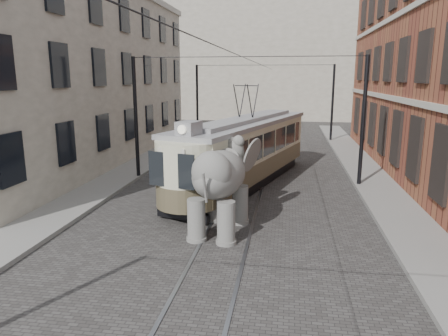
# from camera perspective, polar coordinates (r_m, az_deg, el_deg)

# --- Properties ---
(ground) EXTENTS (120.00, 120.00, 0.00)m
(ground) POSITION_cam_1_polar(r_m,az_deg,el_deg) (14.55, 1.04, -7.84)
(ground) COLOR #3D3B39
(tram_rails) EXTENTS (1.54, 80.00, 0.02)m
(tram_rails) POSITION_cam_1_polar(r_m,az_deg,el_deg) (14.54, 1.04, -7.80)
(tram_rails) COLOR slate
(tram_rails) RESTS_ON ground
(sidewalk_right) EXTENTS (2.00, 60.00, 0.15)m
(sidewalk_right) POSITION_cam_1_polar(r_m,az_deg,el_deg) (14.99, 24.65, -8.09)
(sidewalk_right) COLOR slate
(sidewalk_right) RESTS_ON ground
(sidewalk_left) EXTENTS (2.00, 60.00, 0.15)m
(sidewalk_left) POSITION_cam_1_polar(r_m,az_deg,el_deg) (16.64, -21.85, -5.85)
(sidewalk_left) COLOR slate
(sidewalk_left) RESTS_ON ground
(stucco_building) EXTENTS (7.00, 24.00, 10.00)m
(stucco_building) POSITION_cam_1_polar(r_m,az_deg,el_deg) (26.80, -20.21, 11.61)
(stucco_building) COLOR gray
(stucco_building) RESTS_ON ground
(distant_block) EXTENTS (28.00, 10.00, 14.00)m
(distant_block) POSITION_cam_1_polar(r_m,az_deg,el_deg) (53.59, 7.10, 14.45)
(distant_block) COLOR gray
(distant_block) RESTS_ON ground
(catenary) EXTENTS (11.00, 30.20, 6.00)m
(catenary) POSITION_cam_1_polar(r_m,az_deg,el_deg) (18.74, 2.56, 6.17)
(catenary) COLOR black
(catenary) RESTS_ON ground
(tram) EXTENTS (5.71, 12.05, 4.70)m
(tram) POSITION_cam_1_polar(r_m,az_deg,el_deg) (19.41, 3.01, 4.45)
(tram) COLOR #BFBC9B
(tram) RESTS_ON ground
(elephant) EXTENTS (3.23, 5.19, 3.01)m
(elephant) POSITION_cam_1_polar(r_m,az_deg,el_deg) (13.52, -0.64, -2.72)
(elephant) COLOR #5E5C57
(elephant) RESTS_ON ground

